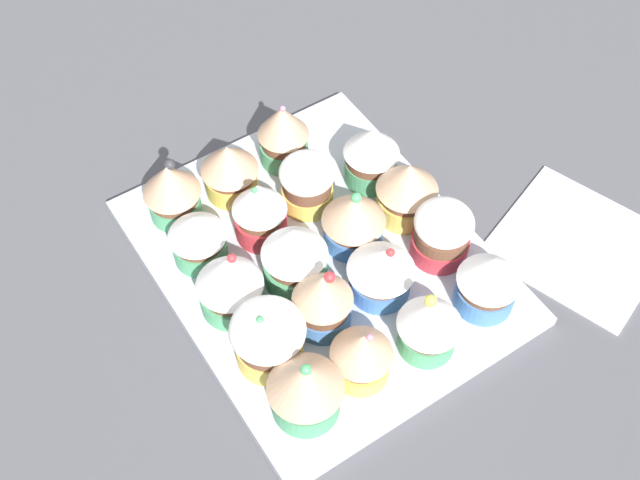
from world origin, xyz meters
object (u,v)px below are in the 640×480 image
(cupcake_2, at_px, (430,322))
(napkin, at_px, (579,244))
(cupcake_5, at_px, (323,299))
(cupcake_12, at_px, (198,236))
(cupcake_1, at_px, (362,354))
(cupcake_13, at_px, (260,210))
(cupcake_16, at_px, (172,190))
(cupcake_7, at_px, (442,232))
(cupcake_8, at_px, (231,285))
(cupcake_6, at_px, (381,270))
(baking_tray, at_px, (320,261))
(cupcake_17, at_px, (230,169))
(cupcake_14, at_px, (307,182))
(cupcake_0, at_px, (305,387))
(cupcake_4, at_px, (268,338))
(cupcake_9, at_px, (295,255))
(cupcake_10, at_px, (355,220))
(cupcake_15, at_px, (371,154))
(cupcake_18, at_px, (283,134))
(cupcake_3, at_px, (489,280))
(cupcake_11, at_px, (408,191))

(cupcake_2, height_order, napkin, cupcake_2)
(cupcake_5, xyz_separation_m, cupcake_12, (-0.06, 0.13, -0.01))
(cupcake_1, bearing_deg, cupcake_13, 88.39)
(cupcake_16, bearing_deg, cupcake_7, -43.72)
(cupcake_8, xyz_separation_m, cupcake_13, (0.07, 0.06, 0.00))
(cupcake_2, bearing_deg, cupcake_6, 90.74)
(cupcake_13, bearing_deg, cupcake_12, 172.11)
(baking_tray, xyz_separation_m, cupcake_13, (-0.03, 0.06, 0.05))
(cupcake_7, bearing_deg, cupcake_17, 126.23)
(cupcake_14, bearing_deg, cupcake_5, -117.09)
(cupcake_0, bearing_deg, cupcake_16, 89.04)
(cupcake_4, distance_m, cupcake_9, 0.09)
(baking_tray, distance_m, napkin, 0.27)
(cupcake_2, relative_size, cupcake_5, 1.01)
(cupcake_10, xyz_separation_m, cupcake_15, (0.06, 0.06, 0.00))
(cupcake_2, xyz_separation_m, napkin, (0.21, 0.01, -0.05))
(cupcake_6, height_order, napkin, cupcake_6)
(cupcake_5, bearing_deg, cupcake_8, 136.57)
(baking_tray, relative_size, cupcake_7, 5.46)
(baking_tray, relative_size, cupcake_1, 5.42)
(cupcake_4, xyz_separation_m, cupcake_18, (0.14, 0.20, 0.00))
(cupcake_0, height_order, cupcake_1, cupcake_0)
(napkin, bearing_deg, cupcake_9, 156.08)
(cupcake_3, distance_m, cupcake_14, 0.21)
(cupcake_5, xyz_separation_m, cupcake_14, (0.07, 0.13, -0.01))
(cupcake_16, bearing_deg, napkin, -37.85)
(cupcake_5, distance_m, napkin, 0.28)
(cupcake_3, height_order, cupcake_5, cupcake_5)
(cupcake_4, distance_m, cupcake_15, 0.24)
(baking_tray, height_order, cupcake_15, cupcake_15)
(cupcake_3, relative_size, cupcake_15, 0.96)
(baking_tray, xyz_separation_m, cupcake_7, (0.10, -0.06, 0.04))
(cupcake_9, distance_m, cupcake_14, 0.10)
(cupcake_4, xyz_separation_m, napkin, (0.33, -0.06, -0.04))
(cupcake_11, bearing_deg, cupcake_4, -162.27)
(cupcake_8, relative_size, napkin, 0.50)
(cupcake_9, relative_size, napkin, 0.51)
(cupcake_1, relative_size, cupcake_17, 0.98)
(baking_tray, distance_m, cupcake_14, 0.08)
(cupcake_0, xyz_separation_m, cupcake_7, (0.20, 0.07, -0.01))
(cupcake_13, bearing_deg, cupcake_1, -91.61)
(cupcake_0, height_order, cupcake_15, cupcake_0)
(cupcake_10, bearing_deg, cupcake_7, -42.25)
(cupcake_0, height_order, cupcake_18, same)
(cupcake_18, bearing_deg, cupcake_12, -154.87)
(cupcake_4, bearing_deg, cupcake_10, 25.24)
(cupcake_2, distance_m, cupcake_8, 0.18)
(cupcake_5, bearing_deg, baking_tray, 58.60)
(cupcake_15, bearing_deg, cupcake_16, 160.02)
(cupcake_18, bearing_deg, cupcake_8, -135.95)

